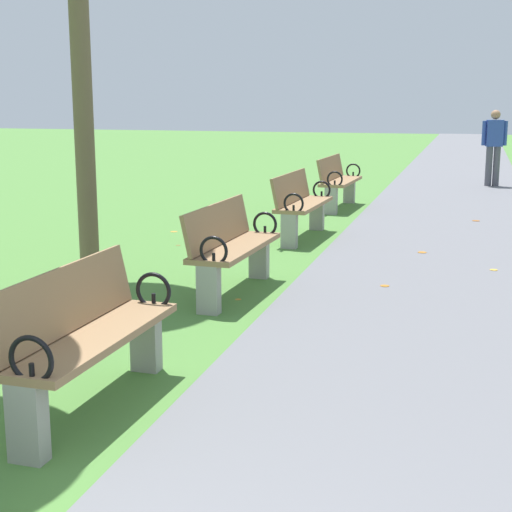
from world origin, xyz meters
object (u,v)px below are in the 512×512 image
Objects in this scene: park_bench_2 at (86,335)px; park_bench_5 at (338,181)px; park_bench_4 at (301,204)px; pedestrian_walking at (494,144)px; park_bench_3 at (231,246)px.

park_bench_2 is 0.99× the size of park_bench_5.
park_bench_4 and park_bench_5 have the same top height.
pedestrian_walking reaches higher than park_bench_5.
park_bench_3 is 1.00× the size of park_bench_5.
park_bench_3 and park_bench_5 have the same top height.
park_bench_2 is 0.99× the size of pedestrian_walking.
park_bench_5 is 4.92m from pedestrian_walking.
park_bench_2 is at bearing -90.00° from park_bench_4.
pedestrian_walking is (2.66, 10.32, 0.44)m from park_bench_3.
park_bench_5 is (0.00, 9.19, 0.00)m from park_bench_2.
park_bench_4 is at bearing -110.42° from pedestrian_walking.
park_bench_5 is (0.00, 3.02, 0.00)m from park_bench_4.
pedestrian_walking reaches higher than park_bench_2.
park_bench_4 is at bearing -90.00° from park_bench_5.
pedestrian_walking reaches higher than park_bench_3.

